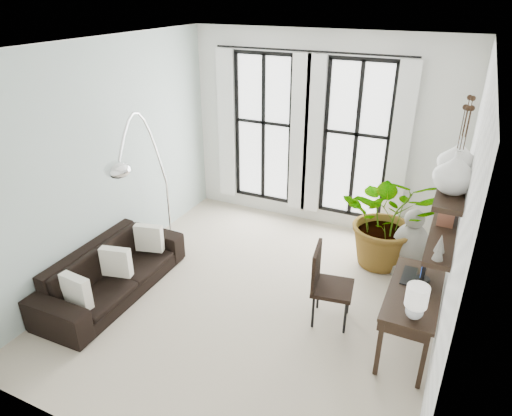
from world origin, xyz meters
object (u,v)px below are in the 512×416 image
Objects in this scene: desk_chair at (325,280)px; desk at (413,297)px; arc_lamp at (142,149)px; sofa at (112,271)px; plant at (389,218)px; buddha at (410,246)px.

desk is at bearing -14.07° from desk_chair.
desk_chair is at bearing -2.07° from arc_lamp.
plant reaches higher than sofa.
buddha is at bearing 97.84° from desk.
arc_lamp is at bearing -153.63° from plant.
plant reaches higher than buddha.
desk_chair is at bearing -105.00° from plant.
sofa is 3.93m from plant.
desk is 1.31× the size of buddha.
plant is 1.49× the size of desk_chair.
desk is at bearing -82.16° from buddha.
sofa is at bearing -171.29° from desk.
sofa is at bearing -144.28° from plant.
plant reaches higher than desk.
plant is 0.64× the size of arc_lamp.
plant is 1.16× the size of desk.
desk is (0.57, -1.71, -0.04)m from plant.
arc_lamp reaches higher than sofa.
sofa is 4.16m from buddha.
sofa is 2.24× the size of buddha.
buddha is (-0.22, 1.63, -0.30)m from desk.
desk reaches higher than desk_chair.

